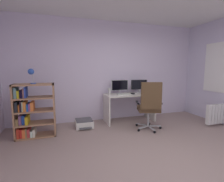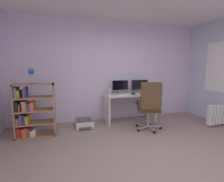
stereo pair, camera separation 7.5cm
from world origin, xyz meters
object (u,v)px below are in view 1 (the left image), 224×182
(keyboard, at_px, (124,94))
(office_chair, at_px, (150,104))
(monitor_secondary, at_px, (139,85))
(desk, at_px, (129,102))
(computer_mouse, at_px, (133,93))
(printer, at_px, (84,123))
(monitor_main, at_px, (120,86))
(radiator, at_px, (222,113))
(bookshelf, at_px, (31,112))
(desk_lamp, at_px, (31,73))
(desktop_speaker, at_px, (110,91))

(keyboard, relative_size, office_chair, 0.30)
(monitor_secondary, xyz_separation_m, office_chair, (-0.21, -0.94, -0.35))
(desk, distance_m, computer_mouse, 0.24)
(office_chair, xyz_separation_m, printer, (-1.40, 0.68, -0.52))
(monitor_main, bearing_deg, office_chair, -67.87)
(office_chair, bearing_deg, computer_mouse, 96.61)
(monitor_main, distance_m, radiator, 2.68)
(printer, distance_m, radiator, 3.46)
(computer_mouse, relative_size, bookshelf, 0.09)
(monitor_secondary, height_order, office_chair, office_chair)
(keyboard, xyz_separation_m, desk_lamp, (-2.11, -0.28, 0.58))
(monitor_main, xyz_separation_m, radiator, (2.32, -1.17, -0.66))
(monitor_main, xyz_separation_m, desktop_speaker, (-0.30, -0.05, -0.13))
(radiator, bearing_deg, keyboard, 157.68)
(monitor_secondary, relative_size, bookshelf, 0.42)
(desktop_speaker, relative_size, radiator, 0.18)
(monitor_secondary, distance_m, printer, 1.84)
(bookshelf, bearing_deg, monitor_secondary, 10.49)
(printer, bearing_deg, monitor_secondary, 8.91)
(desk, relative_size, computer_mouse, 13.17)
(desktop_speaker, relative_size, office_chair, 0.15)
(desk_lamp, bearing_deg, desktop_speaker, 14.38)
(monitor_main, xyz_separation_m, bookshelf, (-2.15, -0.51, -0.43))
(desk_lamp, relative_size, printer, 0.64)
(office_chair, relative_size, bookshelf, 1.01)
(keyboard, height_order, computer_mouse, computer_mouse)
(computer_mouse, relative_size, printer, 0.21)
(desk, xyz_separation_m, computer_mouse, (0.07, -0.05, 0.23))
(monitor_secondary, relative_size, office_chair, 0.41)
(desk, height_order, radiator, desk)
(printer, bearing_deg, monitor_main, 13.88)
(bookshelf, bearing_deg, printer, 12.71)
(monitor_main, relative_size, computer_mouse, 4.84)
(bookshelf, bearing_deg, radiator, -8.45)
(desk, bearing_deg, monitor_main, 145.73)
(desk, height_order, desktop_speaker, desktop_speaker)
(desk, bearing_deg, computer_mouse, -37.90)
(desk, xyz_separation_m, desk_lamp, (-2.31, -0.35, 0.80))
(desktop_speaker, distance_m, printer, 1.05)
(office_chair, bearing_deg, desk_lamp, 170.12)
(computer_mouse, height_order, radiator, computer_mouse)
(computer_mouse, bearing_deg, desktop_speaker, 152.30)
(monitor_secondary, distance_m, radiator, 2.19)
(monitor_main, xyz_separation_m, desk_lamp, (-2.09, -0.51, 0.38))
(monitor_main, bearing_deg, computer_mouse, -35.16)
(monitor_secondary, xyz_separation_m, keyboard, (-0.56, -0.23, -0.20))
(desktop_speaker, distance_m, office_chair, 1.14)
(keyboard, bearing_deg, monitor_main, 94.42)
(desk_lamp, bearing_deg, bookshelf, 179.85)
(bookshelf, distance_m, desk_lamp, 0.81)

